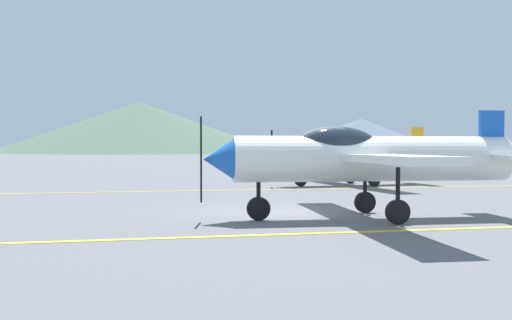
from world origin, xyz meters
The scene contains 8 objects.
ground_plane centered at (0.00, 0.00, 0.00)m, with size 400.00×400.00×0.00m, color slate.
apron_line_near centered at (0.00, -3.21, 0.01)m, with size 80.00×0.16×0.01m, color yellow.
apron_line_far centered at (0.00, 7.63, 0.01)m, with size 80.00×0.16×0.01m, color yellow.
airplane_near centered at (1.47, -1.23, 1.44)m, with size 7.39×8.51×2.55m.
airplane_mid centered at (5.41, 9.47, 1.44)m, with size 7.43×8.53×2.55m.
car_sedan centered at (13.71, 16.66, 0.84)m, with size 2.35×4.46×1.62m.
hill_centerleft centered at (-4.09, 141.87, 6.85)m, with size 75.85×75.85×13.69m, color #4C6651.
hill_centerright centered at (66.24, 158.96, 5.36)m, with size 53.32×53.32×10.72m, color slate.
Camera 1 is at (-3.53, -13.54, 1.69)m, focal length 39.39 mm.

